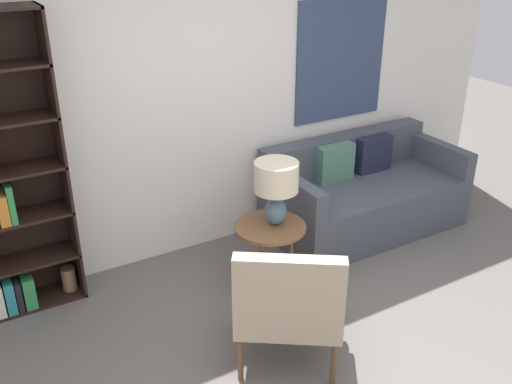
{
  "coord_description": "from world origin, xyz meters",
  "views": [
    {
      "loc": [
        -1.8,
        -2.04,
        2.57
      ],
      "look_at": [
        -0.0,
        1.03,
        0.9
      ],
      "focal_mm": 40.0,
      "sensor_mm": 36.0,
      "label": 1
    }
  ],
  "objects_px": {
    "couch": "(362,195)",
    "table_lamp": "(276,183)",
    "side_table": "(270,232)",
    "armchair": "(289,301)"
  },
  "relations": [
    {
      "from": "table_lamp",
      "to": "side_table",
      "type": "bearing_deg",
      "value": -175.24
    },
    {
      "from": "couch",
      "to": "armchair",
      "type": "bearing_deg",
      "value": -142.71
    },
    {
      "from": "side_table",
      "to": "table_lamp",
      "type": "xyz_separation_m",
      "value": [
        0.05,
        0.0,
        0.39
      ]
    },
    {
      "from": "couch",
      "to": "table_lamp",
      "type": "bearing_deg",
      "value": -161.47
    },
    {
      "from": "side_table",
      "to": "table_lamp",
      "type": "relative_size",
      "value": 1.09
    },
    {
      "from": "couch",
      "to": "table_lamp",
      "type": "xyz_separation_m",
      "value": [
        -1.2,
        -0.4,
        0.54
      ]
    },
    {
      "from": "armchair",
      "to": "side_table",
      "type": "relative_size",
      "value": 1.63
    },
    {
      "from": "armchair",
      "to": "table_lamp",
      "type": "xyz_separation_m",
      "value": [
        0.43,
        0.84,
        0.36
      ]
    },
    {
      "from": "table_lamp",
      "to": "armchair",
      "type": "bearing_deg",
      "value": -117.14
    },
    {
      "from": "armchair",
      "to": "couch",
      "type": "height_order",
      "value": "armchair"
    }
  ]
}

